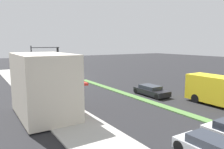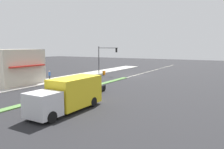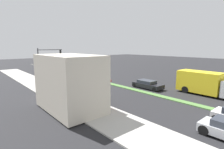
# 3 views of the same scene
# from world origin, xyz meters

# --- Properties ---
(ground_plane) EXTENTS (160.00, 160.00, 0.00)m
(ground_plane) POSITION_xyz_m (0.00, 18.00, 0.00)
(ground_plane) COLOR #232326
(sidewalk_right) EXTENTS (4.00, 73.00, 0.12)m
(sidewalk_right) POSITION_xyz_m (9.00, 18.50, 0.06)
(sidewalk_right) COLOR #B2AFA8
(sidewalk_right) RESTS_ON ground
(median_strip) EXTENTS (0.90, 46.00, 0.10)m
(median_strip) POSITION_xyz_m (0.00, 27.00, 0.05)
(median_strip) COLOR #568442
(median_strip) RESTS_ON ground
(lane_marking_center) EXTENTS (0.16, 60.00, 0.01)m
(lane_marking_center) POSITION_xyz_m (0.00, 0.00, 0.00)
(lane_marking_center) COLOR beige
(lane_marking_center) RESTS_ON ground
(building_corner_store) EXTENTS (4.77, 7.07, 5.15)m
(building_corner_store) POSITION_xyz_m (10.41, 18.63, 2.70)
(building_corner_store) COLOR beige
(building_corner_store) RESTS_ON sidewalk_right
(traffic_signal_main) EXTENTS (4.59, 0.34, 5.60)m
(traffic_signal_main) POSITION_xyz_m (6.12, 1.30, 3.90)
(traffic_signal_main) COLOR #333338
(traffic_signal_main) RESTS_ON sidewalk_right
(pedestrian) EXTENTS (0.34, 0.34, 1.64)m
(pedestrian) POSITION_xyz_m (9.02, 13.72, 0.98)
(pedestrian) COLOR #282D42
(pedestrian) RESTS_ON sidewalk_right
(warning_aframe_sign) EXTENTS (0.45, 0.53, 0.84)m
(warning_aframe_sign) POSITION_xyz_m (5.57, 2.45, 0.43)
(warning_aframe_sign) COLOR orange
(warning_aframe_sign) RESTS_ON ground
(delivery_truck) EXTENTS (2.44, 7.50, 2.87)m
(delivery_truck) POSITION_xyz_m (-5.00, 24.92, 1.47)
(delivery_truck) COLOR silver
(delivery_truck) RESTS_ON ground
(sedan_dark) EXTENTS (1.92, 4.44, 1.18)m
(sedan_dark) POSITION_xyz_m (-2.20, 17.95, 0.58)
(sedan_dark) COLOR black
(sedan_dark) RESTS_ON ground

